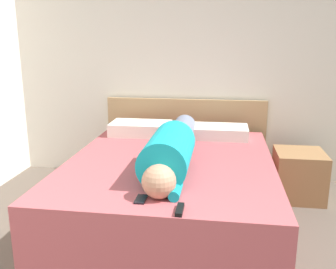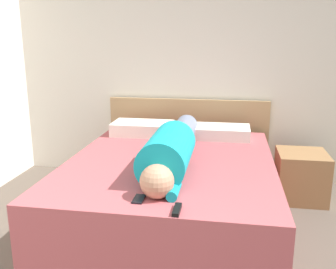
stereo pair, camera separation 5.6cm
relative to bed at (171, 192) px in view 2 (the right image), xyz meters
name	(u,v)px [view 2 (the right image)]	position (x,y,z in m)	size (l,w,h in m)	color
wall_back	(194,63)	(0.06, 1.25, 1.01)	(5.21, 0.06, 2.60)	silver
bed	(171,192)	(0.00, 0.00, 0.00)	(1.67, 2.08, 0.59)	#A84C51
headboard	(187,138)	(0.00, 1.18, 0.16)	(1.79, 0.04, 0.90)	tan
nightstand	(301,176)	(1.18, 0.73, -0.05)	(0.47, 0.49, 0.48)	olive
person_lying	(172,149)	(0.04, -0.17, 0.44)	(0.33, 1.69, 0.33)	tan
pillow_near_headboard	(143,128)	(-0.42, 0.77, 0.36)	(0.61, 0.37, 0.13)	silver
pillow_second	(220,132)	(0.38, 0.77, 0.35)	(0.58, 0.37, 0.12)	silver
tv_remote	(177,210)	(0.19, -0.95, 0.31)	(0.04, 0.15, 0.02)	black
cell_phone	(139,199)	(-0.07, -0.83, 0.30)	(0.06, 0.13, 0.01)	black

